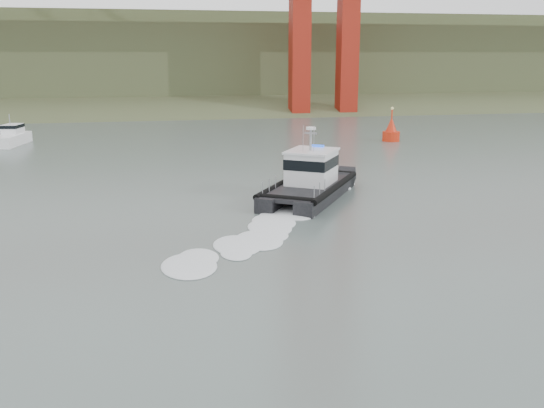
# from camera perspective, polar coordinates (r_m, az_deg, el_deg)

# --- Properties ---
(ground) EXTENTS (400.00, 400.00, 0.00)m
(ground) POSITION_cam_1_polar(r_m,az_deg,el_deg) (24.55, 4.30, -9.31)
(ground) COLOR #546460
(ground) RESTS_ON ground
(headlands) EXTENTS (500.00, 105.36, 27.12)m
(headlands) POSITION_cam_1_polar(r_m,az_deg,el_deg) (147.34, -9.34, 12.69)
(headlands) COLOR #42502E
(headlands) RESTS_ON ground
(patrol_boat) EXTENTS (8.89, 10.84, 5.08)m
(patrol_boat) POSITION_cam_1_polar(r_m,az_deg,el_deg) (41.81, 3.59, 2.29)
(patrol_boat) COLOR black
(patrol_boat) RESTS_ON ground
(motorboat) EXTENTS (3.31, 6.64, 3.49)m
(motorboat) POSITION_cam_1_polar(r_m,az_deg,el_deg) (72.80, -23.28, 5.83)
(motorboat) COLOR white
(motorboat) RESTS_ON ground
(nav_buoy) EXTENTS (1.97, 1.97, 4.11)m
(nav_buoy) POSITION_cam_1_polar(r_m,az_deg,el_deg) (71.20, 11.15, 6.70)
(nav_buoy) COLOR red
(nav_buoy) RESTS_ON ground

